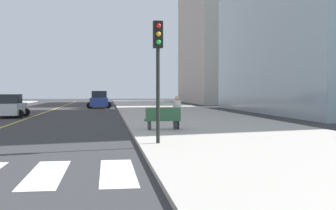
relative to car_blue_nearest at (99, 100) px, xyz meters
The scene contains 9 objects.
sidewalk_kerb_east 27.74m from the car_blue_nearest, 75.22° to the right, with size 10.00×120.00×0.15m, color #B2ADA3.
lane_divider_paint 8.58m from the car_blue_nearest, 126.97° to the right, with size 0.16×80.00×0.01m, color yellow.
parking_garage_concrete 33.08m from the car_blue_nearest, 40.71° to the left, with size 18.00×24.00×21.13m, color #B2ADA3.
car_blue_nearest is the anchor object (origin of this frame).
car_black_second 6.30m from the car_blue_nearest, 91.67° to the left, with size 2.62×4.09×1.79m.
car_white_third 19.06m from the car_blue_nearest, 110.68° to the right, with size 2.61×4.15×1.84m.
traffic_light_near_corner 38.06m from the car_blue_nearest, 85.76° to the right, with size 0.36×0.41×4.57m.
park_bench 32.40m from the car_blue_nearest, 83.43° to the right, with size 1.84×0.71×1.12m.
pedestrian_waiting_east 32.16m from the car_blue_nearest, 81.97° to the right, with size 0.42×0.42×1.70m.
Camera 1 is at (6.04, -7.50, 2.13)m, focal length 47.20 mm.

